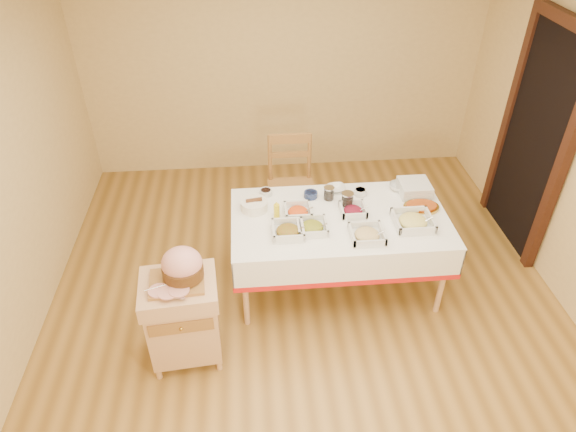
% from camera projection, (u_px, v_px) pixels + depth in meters
% --- Properties ---
extents(room_shell, '(5.00, 5.00, 5.00)m').
position_uv_depth(room_shell, '(310.00, 183.00, 3.73)').
color(room_shell, olive).
rests_on(room_shell, ground).
extents(doorway, '(0.09, 1.10, 2.20)m').
position_uv_depth(doorway, '(536.00, 137.00, 4.72)').
color(doorway, black).
rests_on(doorway, ground).
extents(dining_table, '(1.82, 1.02, 0.76)m').
position_uv_depth(dining_table, '(339.00, 232.00, 4.40)').
color(dining_table, tan).
rests_on(dining_table, ground).
extents(butcher_cart, '(0.59, 0.50, 0.78)m').
position_uv_depth(butcher_cart, '(183.00, 316.00, 3.83)').
color(butcher_cart, tan).
rests_on(butcher_cart, ground).
extents(dining_chair, '(0.46, 0.44, 1.03)m').
position_uv_depth(dining_chair, '(291.00, 186.00, 5.12)').
color(dining_chair, olive).
rests_on(dining_chair, ground).
extents(ham_on_board, '(0.41, 0.39, 0.27)m').
position_uv_depth(ham_on_board, '(181.00, 268.00, 3.60)').
color(ham_on_board, olive).
rests_on(ham_on_board, butcher_cart).
extents(serving_dish_a, '(0.26, 0.25, 0.11)m').
position_uv_depth(serving_dish_a, '(288.00, 231.00, 4.10)').
color(serving_dish_a, silver).
rests_on(serving_dish_a, dining_table).
extents(serving_dish_b, '(0.24, 0.24, 0.10)m').
position_uv_depth(serving_dish_b, '(312.00, 227.00, 4.15)').
color(serving_dish_b, silver).
rests_on(serving_dish_b, dining_table).
extents(serving_dish_c, '(0.26, 0.26, 0.11)m').
position_uv_depth(serving_dish_c, '(367.00, 235.00, 4.06)').
color(serving_dish_c, silver).
rests_on(serving_dish_c, dining_table).
extents(serving_dish_d, '(0.31, 0.31, 0.12)m').
position_uv_depth(serving_dish_d, '(413.00, 221.00, 4.20)').
color(serving_dish_d, silver).
rests_on(serving_dish_d, dining_table).
extents(serving_dish_e, '(0.24, 0.22, 0.11)m').
position_uv_depth(serving_dish_e, '(298.00, 211.00, 4.31)').
color(serving_dish_e, silver).
rests_on(serving_dish_e, dining_table).
extents(serving_dish_f, '(0.22, 0.21, 0.10)m').
position_uv_depth(serving_dish_f, '(353.00, 210.00, 4.33)').
color(serving_dish_f, silver).
rests_on(serving_dish_f, dining_table).
extents(small_bowl_left, '(0.11, 0.11, 0.05)m').
position_uv_depth(small_bowl_left, '(266.00, 192.00, 4.56)').
color(small_bowl_left, silver).
rests_on(small_bowl_left, dining_table).
extents(small_bowl_mid, '(0.12, 0.12, 0.05)m').
position_uv_depth(small_bowl_mid, '(311.00, 194.00, 4.53)').
color(small_bowl_mid, navy).
rests_on(small_bowl_mid, dining_table).
extents(small_bowl_right, '(0.11, 0.11, 0.06)m').
position_uv_depth(small_bowl_right, '(360.00, 192.00, 4.56)').
color(small_bowl_right, silver).
rests_on(small_bowl_right, dining_table).
extents(bowl_white_imported, '(0.18, 0.18, 0.04)m').
position_uv_depth(bowl_white_imported, '(336.00, 188.00, 4.62)').
color(bowl_white_imported, silver).
rests_on(bowl_white_imported, dining_table).
extents(bowl_small_imported, '(0.22, 0.22, 0.05)m').
position_uv_depth(bowl_small_imported, '(398.00, 187.00, 4.64)').
color(bowl_small_imported, silver).
rests_on(bowl_small_imported, dining_table).
extents(preserve_jar_left, '(0.09, 0.09, 0.12)m').
position_uv_depth(preserve_jar_left, '(329.00, 194.00, 4.49)').
color(preserve_jar_left, silver).
rests_on(preserve_jar_left, dining_table).
extents(preserve_jar_right, '(0.11, 0.11, 0.13)m').
position_uv_depth(preserve_jar_right, '(347.00, 200.00, 4.40)').
color(preserve_jar_right, silver).
rests_on(preserve_jar_right, dining_table).
extents(mustard_bottle, '(0.05, 0.05, 0.15)m').
position_uv_depth(mustard_bottle, '(277.00, 210.00, 4.27)').
color(mustard_bottle, yellow).
rests_on(mustard_bottle, dining_table).
extents(bread_basket, '(0.23, 0.23, 0.10)m').
position_uv_depth(bread_basket, '(254.00, 205.00, 4.37)').
color(bread_basket, white).
rests_on(bread_basket, dining_table).
extents(plate_stack, '(0.27, 0.27, 0.11)m').
position_uv_depth(plate_stack, '(414.00, 188.00, 4.56)').
color(plate_stack, silver).
rests_on(plate_stack, dining_table).
extents(brass_platter, '(0.31, 0.22, 0.04)m').
position_uv_depth(brass_platter, '(421.00, 207.00, 4.39)').
color(brass_platter, '#B78F33').
rests_on(brass_platter, dining_table).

